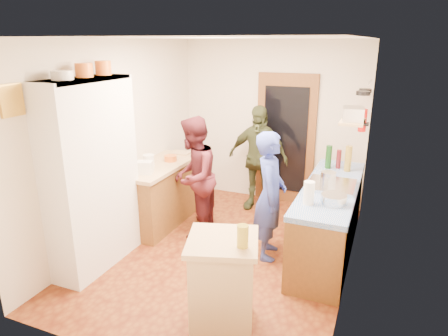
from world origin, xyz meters
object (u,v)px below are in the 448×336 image
Objects in this scene: right_counter_base at (328,221)px; person_left at (197,176)px; hutch_body at (92,176)px; island_base at (223,286)px; person_hob at (272,197)px; person_back at (258,158)px.

person_left is at bearing -176.32° from right_counter_base.
hutch_body is 2.56× the size of island_base.
right_counter_base is 1.39× the size of person_hob.
person_back is at bearing 61.71° from hutch_body.
island_base is 0.52× the size of person_left.
person_left is (-1.09, 1.68, 0.39)m from island_base.
right_counter_base is 0.82m from person_hob.
hutch_body reaches higher than right_counter_base.
hutch_body is 1.34× the size of person_left.
island_base is at bearing -74.57° from person_back.
right_counter_base is 1.92m from island_base.
person_left is at bearing 122.86° from island_base.
person_left is 1.24m from person_back.
hutch_body is at bearing -42.10° from person_left.
hutch_body reaches higher than person_hob.
island_base is 2.89m from person_back.
person_hob is 0.97× the size of person_left.
hutch_body is 1.00× the size of right_counter_base.
person_hob is (-0.63, -0.37, 0.37)m from right_counter_base.
right_counter_base is 1.34× the size of person_left.
hutch_body reaches higher than island_base.
person_back is (1.24, 2.31, -0.27)m from hutch_body.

